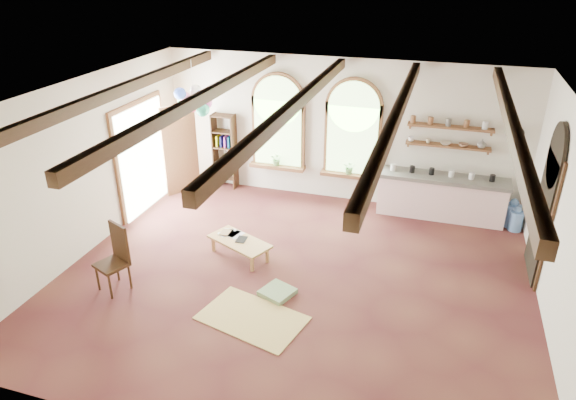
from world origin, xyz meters
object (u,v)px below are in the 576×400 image
at_px(kitchen_counter, 441,196).
at_px(coffee_table, 240,242).
at_px(side_chair, 114,272).
at_px(balloon_cluster, 194,102).

height_order(kitchen_counter, coffee_table, kitchen_counter).
bearing_deg(side_chair, balloon_cluster, 91.38).
relative_size(side_chair, balloon_cluster, 1.01).
bearing_deg(side_chair, coffee_table, 44.01).
distance_m(side_chair, balloon_cluster, 3.98).
distance_m(kitchen_counter, side_chair, 6.69).
relative_size(kitchen_counter, coffee_table, 2.02).
xyz_separation_m(coffee_table, balloon_cluster, (-1.70, 1.88, 2.03)).
bearing_deg(side_chair, kitchen_counter, 40.46).
bearing_deg(coffee_table, side_chair, -135.99).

